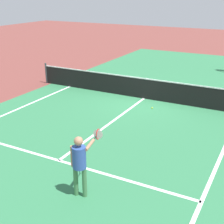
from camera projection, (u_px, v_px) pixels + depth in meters
ground_plane at (144, 99)px, 14.46m from camera, size 60.00×60.00×0.00m
court_surface_inbounds at (144, 99)px, 14.46m from camera, size 10.62×24.40×0.00m
line_sideline_right at (206, 192)px, 7.76m from camera, size 0.10×11.89×0.01m
line_service_near at (59, 160)px, 9.18m from camera, size 8.22×0.10×0.01m
line_center_service at (111, 123)px, 11.82m from camera, size 0.10×6.40×0.01m
net at (144, 88)px, 14.28m from camera, size 11.27×0.09×1.07m
player_near at (80, 160)px, 7.31m from camera, size 0.41×1.19×1.55m
tennis_ball_near_net at (152, 108)px, 13.21m from camera, size 0.07×0.07×0.07m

